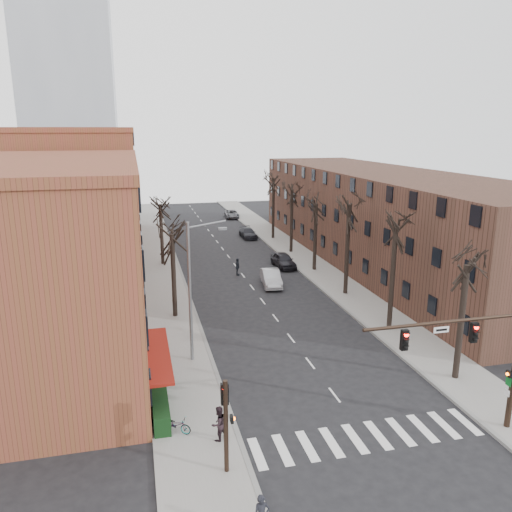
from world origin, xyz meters
TOP-DOWN VIEW (x-y plane):
  - ground at (0.00, 0.00)m, footprint 160.00×160.00m
  - sidewalk_left at (-8.00, 35.00)m, footprint 4.00×90.00m
  - sidewalk_right at (8.00, 35.00)m, footprint 4.00×90.00m
  - building_left_near at (-16.00, 15.00)m, footprint 12.00×26.00m
  - building_left_far at (-16.00, 44.00)m, footprint 12.00×28.00m
  - building_right at (16.00, 30.00)m, footprint 12.00×50.00m
  - office_tower at (-22.00, 95.00)m, footprint 18.00×18.00m
  - awning_left at (-9.40, 6.00)m, footprint 1.20×7.00m
  - hedge at (-9.50, 5.00)m, footprint 0.80×6.00m
  - tree_right_a at (7.60, 4.00)m, footprint 5.20×5.20m
  - tree_right_b at (7.60, 12.00)m, footprint 5.20×5.20m
  - tree_right_c at (7.60, 20.00)m, footprint 5.20×5.20m
  - tree_right_d at (7.60, 28.00)m, footprint 5.20×5.20m
  - tree_right_e at (7.60, 36.00)m, footprint 5.20×5.20m
  - tree_right_f at (7.60, 44.00)m, footprint 5.20×5.20m
  - tree_left_a at (-7.60, 18.00)m, footprint 5.20×5.20m
  - tree_left_b at (-7.60, 34.00)m, footprint 5.20×5.20m
  - signal_mast_arm at (5.45, -1.00)m, footprint 8.14×0.30m
  - signal_pole_left at (-6.99, -0.95)m, footprint 0.47×0.44m
  - streetlight at (-7.03, 10.00)m, footprint 2.45×0.22m
  - silver_sedan at (1.87, 24.12)m, footprint 2.13×4.70m
  - parked_car_near at (4.86, 30.08)m, footprint 2.02×4.56m
  - parked_car_mid at (4.47, 45.42)m, footprint 1.90×4.56m
  - parked_car_far at (5.30, 61.25)m, footprint 2.47×4.81m
  - pedestrian_b at (-6.95, 1.26)m, footprint 1.04×0.97m
  - pedestrian_crossing at (-0.53, 28.21)m, footprint 0.74×1.11m
  - bicycle at (-8.85, 2.33)m, footprint 1.60×1.29m

SIDE VIEW (x-z plane):
  - ground at x=0.00m, z-range 0.00..0.00m
  - awning_left at x=-9.40m, z-range -0.07..0.07m
  - tree_right_a at x=7.60m, z-range -5.00..5.00m
  - tree_right_b at x=7.60m, z-range -5.40..5.40m
  - tree_right_c at x=7.60m, z-range -5.80..5.80m
  - tree_right_d at x=7.60m, z-range -5.00..5.00m
  - tree_right_e at x=7.60m, z-range -5.40..5.40m
  - tree_right_f at x=7.60m, z-range -5.80..5.80m
  - tree_left_a at x=-7.60m, z-range -4.75..4.75m
  - tree_left_b at x=-7.60m, z-range -4.75..4.75m
  - sidewalk_left at x=-8.00m, z-range 0.00..0.15m
  - sidewalk_right at x=8.00m, z-range 0.00..0.15m
  - bicycle at x=-8.85m, z-range 0.15..0.96m
  - parked_car_far at x=5.30m, z-range 0.00..1.30m
  - hedge at x=-9.50m, z-range 0.15..1.15m
  - parked_car_mid at x=4.47m, z-range 0.00..1.32m
  - silver_sedan at x=1.87m, z-range 0.00..1.50m
  - parked_car_near at x=4.86m, z-range 0.00..1.53m
  - pedestrian_crossing at x=-0.53m, z-range 0.00..1.75m
  - pedestrian_b at x=-6.95m, z-range 0.15..1.85m
  - signal_pole_left at x=-6.99m, z-range 0.41..4.81m
  - signal_mast_arm at x=5.45m, z-range 0.80..8.00m
  - building_right at x=16.00m, z-range 0.00..10.00m
  - streetlight at x=-7.03m, z-range 0.50..9.53m
  - building_left_near at x=-16.00m, z-range 0.00..12.00m
  - building_left_far at x=-16.00m, z-range 0.00..14.00m
  - office_tower at x=-22.00m, z-range 0.00..60.00m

